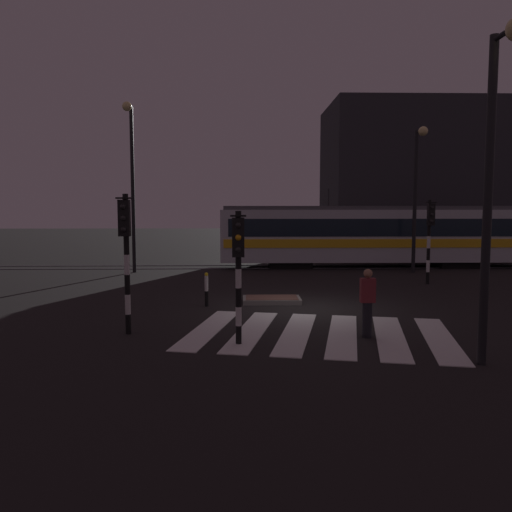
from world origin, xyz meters
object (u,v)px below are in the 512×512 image
street_lamp_trackside_left (131,169)px  street_lamp_near_kerb (496,155)px  traffic_light_corner_near_left (126,242)px  traffic_light_corner_far_right (430,229)px  traffic_light_kerb_mid_left (238,257)px  tram (373,234)px  pedestrian_waiting_at_kerb (367,302)px  bollard_island_edge (206,289)px  street_lamp_trackside_right (417,182)px

street_lamp_trackside_left → street_lamp_near_kerb: bearing=-56.3°
traffic_light_corner_near_left → traffic_light_corner_far_right: bearing=38.3°
traffic_light_kerb_mid_left → tram: tram is taller
street_lamp_near_kerb → pedestrian_waiting_at_kerb: size_ratio=3.86×
tram → street_lamp_near_kerb: bearing=-96.5°
traffic_light_corner_far_right → bollard_island_edge: bearing=-152.4°
street_lamp_trackside_right → pedestrian_waiting_at_kerb: (-5.23, -12.41, -3.53)m
traffic_light_corner_near_left → pedestrian_waiting_at_kerb: 6.19m
traffic_light_kerb_mid_left → street_lamp_trackside_left: street_lamp_trackside_left is taller
traffic_light_corner_far_right → street_lamp_trackside_right: 4.22m
traffic_light_kerb_mid_left → traffic_light_corner_near_left: traffic_light_corner_near_left is taller
traffic_light_corner_near_left → bollard_island_edge: traffic_light_corner_near_left is taller
street_lamp_trackside_right → street_lamp_near_kerb: size_ratio=1.04×
street_lamp_trackside_right → bollard_island_edge: (-9.50, -8.27, -3.84)m
street_lamp_near_kerb → tram: (2.01, 17.65, -2.49)m
traffic_light_corner_near_left → tram: 17.70m
pedestrian_waiting_at_kerb → bollard_island_edge: (-4.27, 4.14, -0.32)m
traffic_light_corner_near_left → street_lamp_trackside_right: 16.58m
street_lamp_trackside_right → bollard_island_edge: 13.17m
traffic_light_corner_far_right → pedestrian_waiting_at_kerb: size_ratio=2.05×
traffic_light_corner_near_left → street_lamp_trackside_left: (-2.43, 12.42, 2.67)m
traffic_light_corner_near_left → pedestrian_waiting_at_kerb: (6.00, -0.40, -1.47)m
pedestrian_waiting_at_kerb → traffic_light_kerb_mid_left: bearing=-167.5°
traffic_light_corner_near_left → pedestrian_waiting_at_kerb: bearing=-3.8°
tram → street_lamp_trackside_left: bearing=-169.5°
traffic_light_kerb_mid_left → tram: (7.02, 15.80, -0.32)m
traffic_light_corner_far_right → bollard_island_edge: (-8.89, -4.65, -1.75)m
tram → bollard_island_edge: tram is taller
traffic_light_corner_near_left → tram: tram is taller
traffic_light_corner_near_left → bollard_island_edge: 4.50m
traffic_light_corner_near_left → street_lamp_trackside_right: bearing=46.9°
street_lamp_trackside_left → tram: bearing=10.5°
street_lamp_trackside_left → street_lamp_near_kerb: (10.26, -15.38, -0.78)m
street_lamp_trackside_left → tram: (12.27, 2.27, -3.27)m
street_lamp_near_kerb → street_lamp_trackside_right: bearing=77.2°
street_lamp_trackside_right → pedestrian_waiting_at_kerb: street_lamp_trackside_right is taller
street_lamp_near_kerb → bollard_island_edge: 9.79m
street_lamp_near_kerb → pedestrian_waiting_at_kerb: street_lamp_near_kerb is taller
traffic_light_kerb_mid_left → pedestrian_waiting_at_kerb: size_ratio=1.84×
traffic_light_corner_near_left → tram: (9.84, 14.69, -0.60)m
traffic_light_corner_far_right → street_lamp_trackside_left: 13.92m
traffic_light_corner_far_right → tram: size_ratio=0.21×
street_lamp_trackside_right → tram: size_ratio=0.42×
traffic_light_corner_far_right → street_lamp_near_kerb: street_lamp_near_kerb is taller
traffic_light_corner_far_right → pedestrian_waiting_at_kerb: 10.04m
traffic_light_corner_far_right → traffic_light_kerb_mid_left: bearing=-129.4°
street_lamp_trackside_right → street_lamp_trackside_left: street_lamp_trackside_left is taller
street_lamp_trackside_left → pedestrian_waiting_at_kerb: bearing=-56.7°
traffic_light_kerb_mid_left → pedestrian_waiting_at_kerb: 3.47m
street_lamp_trackside_left → street_lamp_near_kerb: street_lamp_trackside_left is taller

